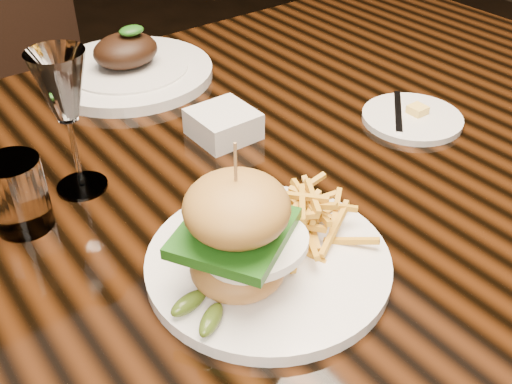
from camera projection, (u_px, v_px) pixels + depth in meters
dining_table at (219, 212)px, 0.85m from camera, size 1.60×0.90×0.75m
burger_plate at (264, 239)px, 0.62m from camera, size 0.26×0.26×0.18m
side_saucer at (412, 118)px, 0.90m from camera, size 0.15×0.15×0.02m
ramekin at (223, 124)px, 0.86m from camera, size 0.10×0.10×0.04m
wine_glass at (63, 92)px, 0.69m from camera, size 0.07×0.07×0.18m
water_tumbler at (18, 194)px, 0.68m from camera, size 0.07×0.07×0.09m
far_dish at (128, 68)px, 1.02m from camera, size 0.29×0.29×0.09m
chair_far at (27, 78)px, 1.51m from camera, size 0.55×0.55×0.95m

